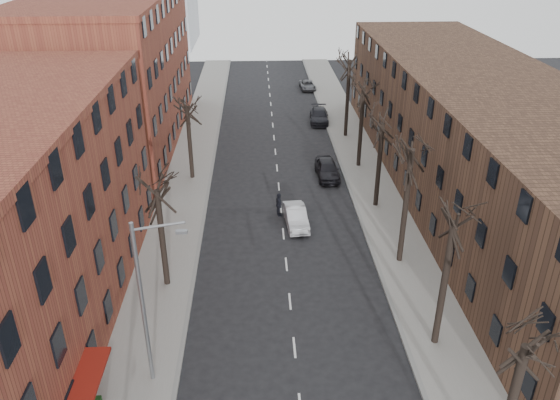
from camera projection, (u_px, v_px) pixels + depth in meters
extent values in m
cube|color=gray|center=(189.00, 173.00, 49.38)|extent=(4.00, 90.00, 0.15)
cube|color=gray|center=(364.00, 170.00, 50.01)|extent=(4.00, 90.00, 0.15)
cube|color=brown|center=(112.00, 73.00, 53.92)|extent=(12.00, 28.00, 14.00)
cube|color=#4E3324|center=(479.00, 137.00, 43.63)|extent=(12.00, 50.00, 10.00)
cylinder|color=slate|center=(143.00, 308.00, 25.15)|extent=(0.20, 0.20, 9.00)
cylinder|color=slate|center=(157.00, 226.00, 23.24)|extent=(2.39, 0.12, 0.46)
cube|color=slate|center=(182.00, 232.00, 23.42)|extent=(0.50, 0.22, 0.14)
imported|color=silver|center=(296.00, 217.00, 40.78)|extent=(1.85, 4.39, 1.41)
imported|color=black|center=(327.00, 169.00, 48.45)|extent=(2.03, 4.76, 1.61)
imported|color=black|center=(319.00, 116.00, 61.92)|extent=(2.41, 5.16, 1.46)
imported|color=#57585F|center=(307.00, 85.00, 74.12)|extent=(2.19, 4.27, 1.15)
imported|color=black|center=(279.00, 205.00, 41.99)|extent=(0.74, 1.20, 1.91)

